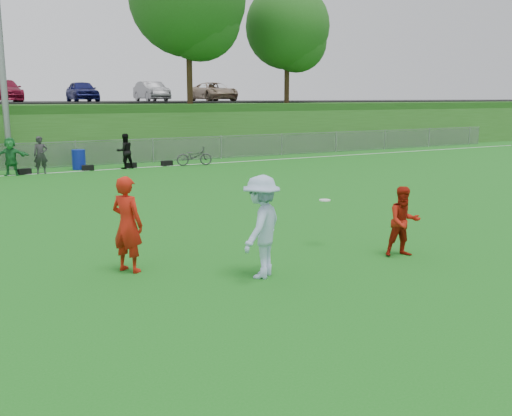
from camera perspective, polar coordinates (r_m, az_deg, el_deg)
ground at (r=11.43m, az=2.80°, el=-6.48°), size 120.00×120.00×0.00m
sideline_far at (r=28.09m, az=-16.68°, el=3.58°), size 60.00×0.10×0.01m
fence at (r=29.97m, az=-17.56°, el=5.21°), size 58.00×0.06×1.30m
berm at (r=40.74m, az=-20.68°, el=7.64°), size 120.00×18.00×3.00m
parking_lot at (r=42.67m, az=-21.21°, el=9.81°), size 120.00×12.00×0.10m
tree_green_near at (r=36.87m, az=-6.53°, el=19.72°), size 7.14×7.14×9.95m
tree_green_far at (r=41.69m, az=3.40°, el=17.28°), size 5.88×5.88×8.19m
car_row at (r=41.54m, az=-22.72°, el=10.76°), size 32.04×5.18×1.44m
spectator_row at (r=27.56m, az=-22.54°, el=4.83°), size 9.32×0.90×1.69m
gear_bags at (r=28.38m, az=-14.89°, el=4.00°), size 7.34×0.41×0.26m
player_red_left at (r=11.55m, az=-12.74°, el=-1.60°), size 0.78×0.84×1.93m
player_red_center at (r=12.81m, az=14.55°, el=-1.32°), size 0.89×0.78×1.54m
player_blue at (r=10.92m, az=0.55°, el=-1.88°), size 1.46×1.39×1.99m
frisbee at (r=13.28m, az=6.90°, el=0.78°), size 0.26×0.26×0.02m
recycling_bin at (r=28.75m, az=-17.30°, el=4.65°), size 0.74×0.74×0.95m
bicycle at (r=29.19m, az=-6.19°, el=5.17°), size 1.88×0.96×0.94m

